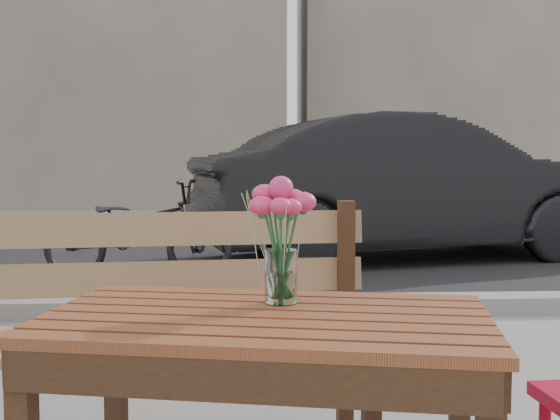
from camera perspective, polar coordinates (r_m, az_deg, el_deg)
The scene contains 7 objects.
street at distance 6.84m, azimuth -4.07°, elevation -4.43°, with size 30.00×8.12×0.12m.
backdrop_buildings at distance 16.29m, azimuth -2.84°, elevation 13.30°, with size 15.50×4.00×8.00m.
main_table at distance 1.80m, azimuth -1.15°, elevation -11.91°, with size 1.21×0.85×0.68m.
main_bench at distance 2.42m, azimuth -10.42°, elevation -7.80°, with size 1.55×0.60×0.94m.
main_vase at distance 1.87m, azimuth 0.08°, elevation -1.20°, with size 0.19×0.19×0.34m.
parked_car at distance 7.54m, azimuth 10.40°, elevation 1.80°, with size 1.58×4.53×1.49m, color black.
bicycle at distance 6.19m, azimuth -11.60°, elevation -1.61°, with size 0.58×1.68×0.88m, color black.
Camera 1 is at (0.14, -1.70, 1.08)m, focal length 45.00 mm.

